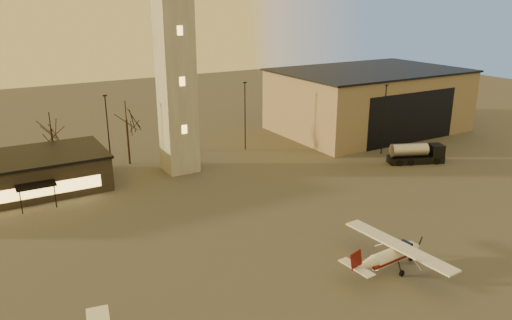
{
  "coord_description": "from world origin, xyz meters",
  "views": [
    {
      "loc": [
        -22.68,
        -28.78,
        21.61
      ],
      "look_at": [
        1.65,
        13.0,
        5.9
      ],
      "focal_mm": 35.0,
      "sensor_mm": 36.0,
      "label": 1
    }
  ],
  "objects_px": {
    "fuel_truck": "(416,155)",
    "cessna_front": "(394,257)",
    "hangar": "(368,100)",
    "control_tower": "(174,44)"
  },
  "relations": [
    {
      "from": "hangar",
      "to": "fuel_truck",
      "type": "relative_size",
      "value": 3.93
    },
    {
      "from": "hangar",
      "to": "cessna_front",
      "type": "relative_size",
      "value": 2.78
    },
    {
      "from": "cessna_front",
      "to": "control_tower",
      "type": "bearing_deg",
      "value": 96.64
    },
    {
      "from": "cessna_front",
      "to": "fuel_truck",
      "type": "bearing_deg",
      "value": 35.87
    },
    {
      "from": "fuel_truck",
      "to": "cessna_front",
      "type": "bearing_deg",
      "value": -118.0
    },
    {
      "from": "cessna_front",
      "to": "fuel_truck",
      "type": "relative_size",
      "value": 1.41
    },
    {
      "from": "hangar",
      "to": "fuel_truck",
      "type": "bearing_deg",
      "value": -111.48
    },
    {
      "from": "cessna_front",
      "to": "fuel_truck",
      "type": "height_order",
      "value": "cessna_front"
    },
    {
      "from": "control_tower",
      "to": "cessna_front",
      "type": "xyz_separation_m",
      "value": [
        5.95,
        -32.57,
        -15.29
      ]
    },
    {
      "from": "control_tower",
      "to": "hangar",
      "type": "bearing_deg",
      "value": 6.31
    }
  ]
}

